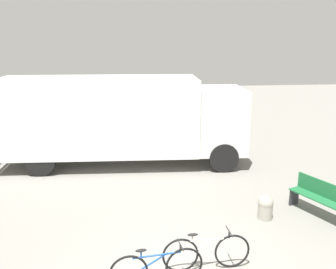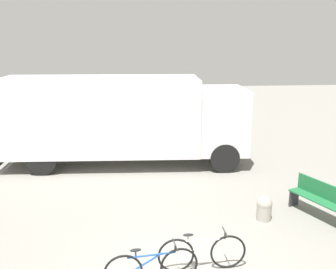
{
  "view_description": "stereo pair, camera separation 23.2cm",
  "coord_description": "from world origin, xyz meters",
  "px_view_note": "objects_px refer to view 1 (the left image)",
  "views": [
    {
      "loc": [
        -1.06,
        -6.41,
        4.73
      ],
      "look_at": [
        0.15,
        4.85,
        1.77
      ],
      "focal_mm": 40.0,
      "sensor_mm": 36.0,
      "label": 1
    },
    {
      "loc": [
        -0.83,
        -6.43,
        4.73
      ],
      "look_at": [
        0.15,
        4.85,
        1.77
      ],
      "focal_mm": 40.0,
      "sensor_mm": 36.0,
      "label": 2
    }
  ],
  "objects_px": {
    "park_bench": "(321,197)",
    "bollard_near_bench": "(265,207)",
    "bicycle_near": "(157,268)",
    "delivery_truck": "(120,117)",
    "bicycle_middle": "(206,252)"
  },
  "relations": [
    {
      "from": "delivery_truck",
      "to": "bicycle_middle",
      "type": "distance_m",
      "value": 7.39
    },
    {
      "from": "park_bench",
      "to": "bicycle_middle",
      "type": "relative_size",
      "value": 0.94
    },
    {
      "from": "bicycle_near",
      "to": "park_bench",
      "type": "bearing_deg",
      "value": 21.1
    },
    {
      "from": "delivery_truck",
      "to": "park_bench",
      "type": "height_order",
      "value": "delivery_truck"
    },
    {
      "from": "delivery_truck",
      "to": "bicycle_middle",
      "type": "height_order",
      "value": "delivery_truck"
    },
    {
      "from": "park_bench",
      "to": "bollard_near_bench",
      "type": "xyz_separation_m",
      "value": [
        -1.54,
        -0.03,
        -0.19
      ]
    },
    {
      "from": "delivery_truck",
      "to": "bollard_near_bench",
      "type": "bearing_deg",
      "value": -49.08
    },
    {
      "from": "park_bench",
      "to": "bicycle_near",
      "type": "xyz_separation_m",
      "value": [
        -4.65,
        -2.54,
        -0.13
      ]
    },
    {
      "from": "park_bench",
      "to": "bollard_near_bench",
      "type": "distance_m",
      "value": 1.56
    },
    {
      "from": "bicycle_near",
      "to": "bicycle_middle",
      "type": "height_order",
      "value": "same"
    },
    {
      "from": "park_bench",
      "to": "bollard_near_bench",
      "type": "bearing_deg",
      "value": 67.2
    },
    {
      "from": "bicycle_near",
      "to": "bollard_near_bench",
      "type": "bearing_deg",
      "value": 31.39
    },
    {
      "from": "bicycle_near",
      "to": "bollard_near_bench",
      "type": "distance_m",
      "value": 3.99
    },
    {
      "from": "delivery_truck",
      "to": "park_bench",
      "type": "bearing_deg",
      "value": -39.4
    },
    {
      "from": "bicycle_middle",
      "to": "bollard_near_bench",
      "type": "bearing_deg",
      "value": 43.36
    }
  ]
}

